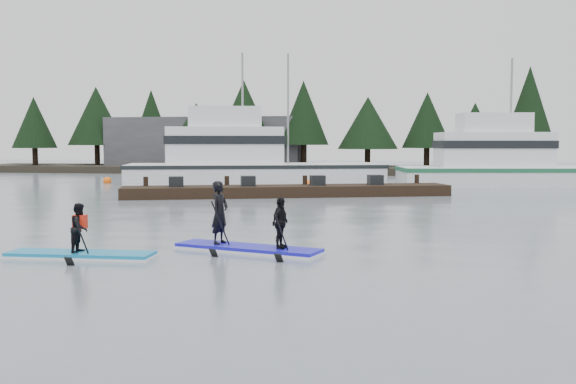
% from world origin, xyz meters
% --- Properties ---
extents(ground, '(160.00, 160.00, 0.00)m').
position_xyz_m(ground, '(0.00, 0.00, 0.00)').
color(ground, slate).
rests_on(ground, ground).
extents(far_shore, '(70.00, 8.00, 0.60)m').
position_xyz_m(far_shore, '(0.00, 42.00, 0.30)').
color(far_shore, '#2D281E').
rests_on(far_shore, ground).
extents(treeline, '(60.00, 4.00, 8.00)m').
position_xyz_m(treeline, '(0.00, 42.00, 0.00)').
color(treeline, black).
rests_on(treeline, ground).
extents(waterfront_building, '(18.00, 6.00, 5.00)m').
position_xyz_m(waterfront_building, '(-14.00, 44.00, 2.50)').
color(waterfront_building, '#4C4C51').
rests_on(waterfront_building, ground).
extents(fishing_boat_large, '(17.71, 9.10, 9.70)m').
position_xyz_m(fishing_boat_large, '(-6.47, 28.14, 0.73)').
color(fishing_boat_large, silver).
rests_on(fishing_boat_large, ground).
extents(fishing_boat_medium, '(15.45, 6.53, 8.84)m').
position_xyz_m(fishing_boat_medium, '(10.71, 27.46, 0.63)').
color(fishing_boat_medium, silver).
rests_on(fishing_boat_medium, ground).
extents(floating_dock, '(16.14, 7.16, 0.54)m').
position_xyz_m(floating_dock, '(-1.88, 17.25, 0.27)').
color(floating_dock, black).
rests_on(floating_dock, ground).
extents(buoy_c, '(0.53, 0.53, 0.53)m').
position_xyz_m(buoy_c, '(13.22, 26.76, 0.00)').
color(buoy_c, '#FF5D0C').
rests_on(buoy_c, ground).
extents(buoy_b, '(0.62, 0.62, 0.62)m').
position_xyz_m(buoy_b, '(-1.63, 23.07, 0.00)').
color(buoy_b, '#FF5D0C').
rests_on(buoy_b, ground).
extents(buoy_a, '(0.54, 0.54, 0.54)m').
position_xyz_m(buoy_a, '(-15.39, 25.54, 0.00)').
color(buoy_a, '#FF5D0C').
rests_on(buoy_a, ground).
extents(paddleboard_solo, '(3.46, 1.12, 1.77)m').
position_xyz_m(paddleboard_solo, '(-3.86, -0.37, 0.35)').
color(paddleboard_solo, '#1278AD').
rests_on(paddleboard_solo, ground).
extents(paddleboard_duo, '(3.85, 1.89, 2.17)m').
position_xyz_m(paddleboard_duo, '(-0.23, 1.13, 0.52)').
color(paddleboard_duo, '#1714BF').
rests_on(paddleboard_duo, ground).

